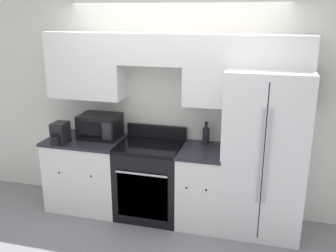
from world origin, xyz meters
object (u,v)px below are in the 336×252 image
(oven_range, at_px, (150,180))
(microwave, at_px, (100,126))
(bottle, at_px, (206,135))
(refrigerator, at_px, (264,152))

(oven_range, height_order, microwave, microwave)
(oven_range, bearing_deg, microwave, 171.56)
(microwave, relative_size, bottle, 1.79)
(oven_range, xyz_separation_m, bottle, (0.63, 0.21, 0.55))
(oven_range, xyz_separation_m, refrigerator, (1.30, 0.07, 0.46))
(oven_range, relative_size, bottle, 3.93)
(refrigerator, bearing_deg, oven_range, -176.73)
(oven_range, distance_m, bottle, 0.86)
(oven_range, bearing_deg, refrigerator, 3.27)
(oven_range, relative_size, refrigerator, 0.58)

